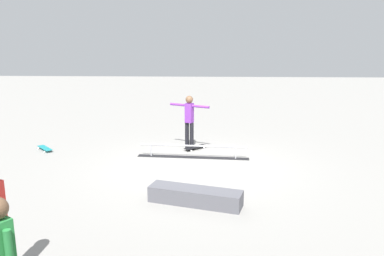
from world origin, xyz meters
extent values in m
plane|color=gray|center=(0.00, 0.00, 0.00)|extent=(60.00, 60.00, 0.00)
cube|color=black|center=(0.12, -0.80, 0.01)|extent=(3.30, 0.44, 0.01)
cylinder|color=#B7B7BC|center=(-1.13, -0.72, 0.18)|extent=(0.04, 0.04, 0.36)
cylinder|color=#B7B7BC|center=(1.37, -0.88, 0.18)|extent=(0.04, 0.04, 0.36)
cylinder|color=#B7B7BC|center=(0.12, -0.80, 0.36)|extent=(3.13, 0.24, 0.05)
cube|color=#595960|center=(-0.09, 2.52, 0.17)|extent=(2.01, 0.98, 0.34)
cylinder|color=black|center=(0.21, -1.69, 0.43)|extent=(0.17, 0.17, 0.86)
cylinder|color=black|center=(0.36, -1.76, 0.43)|extent=(0.17, 0.17, 0.86)
cube|color=purple|center=(0.28, -1.72, 1.17)|extent=(0.29, 0.28, 0.61)
sphere|color=brown|center=(0.28, -1.72, 1.59)|extent=(0.23, 0.23, 0.23)
cylinder|color=purple|center=(-0.08, -1.55, 1.40)|extent=(0.55, 0.32, 0.08)
cylinder|color=purple|center=(0.64, -1.90, 1.40)|extent=(0.55, 0.32, 0.08)
cube|color=black|center=(0.09, -1.67, 0.08)|extent=(0.71, 0.70, 0.02)
cylinder|color=white|center=(-0.03, -1.95, 0.03)|extent=(0.06, 0.06, 0.05)
cylinder|color=white|center=(-0.19, -1.78, 0.03)|extent=(0.06, 0.06, 0.05)
cylinder|color=white|center=(0.36, -1.57, 0.03)|extent=(0.06, 0.06, 0.05)
cylinder|color=white|center=(0.20, -1.40, 0.03)|extent=(0.06, 0.06, 0.05)
cylinder|color=#2D3351|center=(2.42, 5.31, 0.44)|extent=(0.16, 0.16, 0.88)
cylinder|color=red|center=(2.40, 5.24, 1.14)|extent=(0.10, 0.10, 0.59)
cube|color=#2D8C42|center=(1.78, 6.38, 1.18)|extent=(0.30, 0.29, 0.62)
cylinder|color=#2D8C42|center=(1.65, 6.47, 1.12)|extent=(0.11, 0.11, 0.58)
cube|color=teal|center=(4.82, -1.32, 0.08)|extent=(0.70, 0.72, 0.02)
cylinder|color=white|center=(5.09, -1.44, 0.03)|extent=(0.06, 0.06, 0.05)
cylinder|color=white|center=(4.92, -1.60, 0.03)|extent=(0.06, 0.06, 0.05)
cylinder|color=white|center=(4.72, -1.04, 0.03)|extent=(0.06, 0.06, 0.05)
cylinder|color=white|center=(4.55, -1.20, 0.03)|extent=(0.06, 0.06, 0.05)
camera|label=1|loc=(-0.41, 9.86, 3.24)|focal=35.25mm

